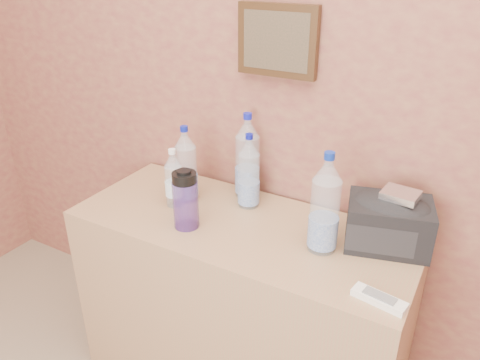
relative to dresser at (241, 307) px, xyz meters
name	(u,v)px	position (x,y,z in m)	size (l,w,h in m)	color
picture_frame	(277,41)	(0.00, 0.26, 1.01)	(0.30, 0.03, 0.25)	#382311
dresser	(241,307)	(0.00, 0.00, 0.00)	(1.26, 0.53, 0.79)	tan
pet_large_a	(186,168)	(-0.28, 0.06, 0.53)	(0.08, 0.08, 0.31)	silver
pet_large_b	(247,160)	(-0.09, 0.21, 0.55)	(0.09, 0.09, 0.35)	silver
pet_large_c	(249,175)	(-0.04, 0.14, 0.52)	(0.08, 0.08, 0.30)	silver
pet_large_d	(325,208)	(0.31, -0.01, 0.55)	(0.09, 0.09, 0.35)	silver
pet_small	(174,181)	(-0.29, 0.00, 0.50)	(0.07, 0.07, 0.23)	white
nalgene_bottle	(185,199)	(-0.16, -0.11, 0.50)	(0.09, 0.09, 0.22)	#502C87
sunglasses	(180,186)	(-0.36, 0.11, 0.41)	(0.13, 0.05, 0.03)	black
ac_remote	(379,299)	(0.55, -0.18, 0.40)	(0.15, 0.05, 0.02)	silver
toiletry_bag	(389,221)	(0.49, 0.12, 0.49)	(0.27, 0.19, 0.18)	#28282A
foil_packet	(401,195)	(0.51, 0.13, 0.59)	(0.11, 0.09, 0.02)	silver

